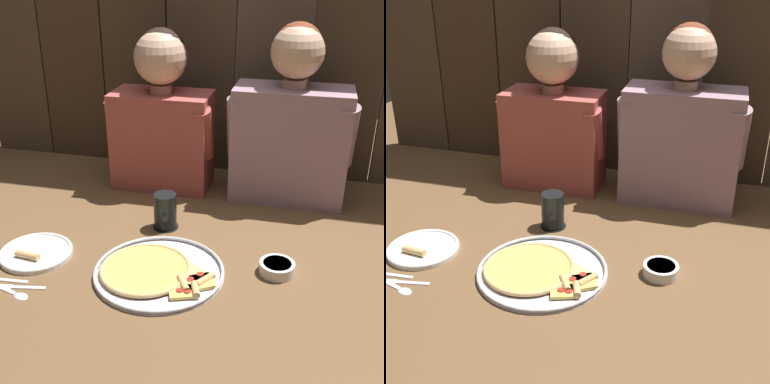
{
  "view_description": "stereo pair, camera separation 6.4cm",
  "coord_description": "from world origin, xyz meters",
  "views": [
    {
      "loc": [
        0.3,
        -1.22,
        0.84
      ],
      "look_at": [
        -0.02,
        0.1,
        0.18
      ],
      "focal_mm": 46.86,
      "sensor_mm": 36.0,
      "label": 1
    },
    {
      "loc": [
        0.36,
        -1.2,
        0.84
      ],
      "look_at": [
        -0.02,
        0.1,
        0.18
      ],
      "focal_mm": 46.86,
      "sensor_mm": 36.0,
      "label": 2
    }
  ],
  "objects": [
    {
      "name": "ground_plane",
      "position": [
        0.0,
        0.0,
        0.0
      ],
      "size": [
        3.2,
        3.2,
        0.0
      ],
      "primitive_type": "plane",
      "color": "brown"
    },
    {
      "name": "table_spoon",
      "position": [
        -0.43,
        -0.27,
        0.0
      ],
      "size": [
        0.14,
        0.06,
        0.01
      ],
      "color": "silver",
      "rests_on": "ground"
    },
    {
      "name": "dinner_plate",
      "position": [
        -0.47,
        -0.08,
        0.01
      ],
      "size": [
        0.22,
        0.22,
        0.03
      ],
      "color": "white",
      "rests_on": "ground"
    },
    {
      "name": "table_knife",
      "position": [
        -0.43,
        -0.24,
        0.0
      ],
      "size": [
        0.16,
        0.05,
        0.01
      ],
      "color": "silver",
      "rests_on": "ground"
    },
    {
      "name": "drinking_glass",
      "position": [
        -0.13,
        0.18,
        0.06
      ],
      "size": [
        0.09,
        0.09,
        0.12
      ],
      "color": "black",
      "rests_on": "ground"
    },
    {
      "name": "table_fork",
      "position": [
        -0.49,
        -0.22,
        0.0
      ],
      "size": [
        0.13,
        0.03,
        0.01
      ],
      "color": "silver",
      "rests_on": "ground"
    },
    {
      "name": "diner_left",
      "position": [
        -0.24,
        0.51,
        0.28
      ],
      "size": [
        0.4,
        0.21,
        0.6
      ],
      "color": "#AD4C47",
      "rests_on": "ground"
    },
    {
      "name": "pizza_tray",
      "position": [
        -0.08,
        -0.09,
        0.01
      ],
      "size": [
        0.38,
        0.38,
        0.03
      ],
      "color": "silver",
      "rests_on": "ground"
    },
    {
      "name": "wooden_backdrop_wall",
      "position": [
        -0.0,
        0.73,
        0.64
      ],
      "size": [
        2.19,
        0.03,
        1.28
      ],
      "color": "#4F3D2B",
      "rests_on": "ground"
    },
    {
      "name": "dipping_bowl",
      "position": [
        0.25,
        -0.0,
        0.02
      ],
      "size": [
        0.1,
        0.1,
        0.03
      ],
      "color": "white",
      "rests_on": "ground"
    },
    {
      "name": "diner_right",
      "position": [
        0.24,
        0.51,
        0.29
      ],
      "size": [
        0.44,
        0.21,
        0.63
      ],
      "color": "gray",
      "rests_on": "ground"
    }
  ]
}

